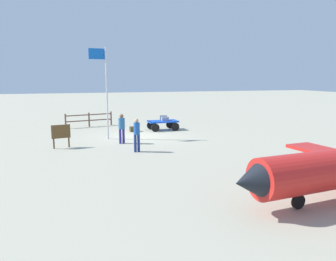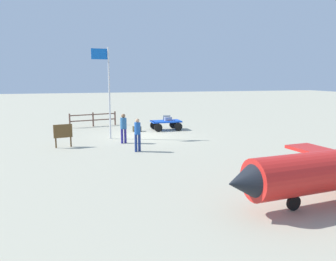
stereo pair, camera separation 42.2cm
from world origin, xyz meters
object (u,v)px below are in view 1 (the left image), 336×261
(suitcase_tan, at_px, (163,118))
(flagpole, at_px, (104,84))
(suitcase_grey, at_px, (134,129))
(worker_lead, at_px, (137,133))
(luggage_cart, at_px, (163,123))
(worker_trailing, at_px, (122,126))
(signboard, at_px, (61,133))
(suitcase_maroon, at_px, (165,119))

(suitcase_tan, height_order, flagpole, flagpole)
(suitcase_grey, distance_m, worker_lead, 6.37)
(luggage_cart, relative_size, worker_trailing, 1.26)
(suitcase_tan, xyz_separation_m, signboard, (7.03, 4.65, -0.04))
(suitcase_maroon, relative_size, suitcase_tan, 0.90)
(suitcase_tan, distance_m, worker_trailing, 5.75)
(suitcase_grey, xyz_separation_m, worker_trailing, (1.45, 3.89, 0.83))
(suitcase_grey, height_order, signboard, signboard)
(luggage_cart, height_order, signboard, signboard)
(worker_trailing, height_order, signboard, worker_trailing)
(flagpole, bearing_deg, suitcase_maroon, -152.28)
(luggage_cart, height_order, suitcase_tan, suitcase_tan)
(worker_trailing, relative_size, flagpole, 0.31)
(suitcase_grey, distance_m, worker_trailing, 4.24)
(luggage_cart, relative_size, suitcase_grey, 3.75)
(luggage_cart, relative_size, suitcase_maroon, 4.18)
(worker_lead, bearing_deg, suitcase_tan, -116.38)
(luggage_cart, xyz_separation_m, signboard, (6.85, 4.25, 0.32))
(suitcase_tan, xyz_separation_m, flagpole, (4.45, 2.76, 2.49))
(flagpole, xyz_separation_m, signboard, (2.57, 1.89, -2.52))
(worker_lead, height_order, flagpole, flagpole)
(luggage_cart, height_order, suitcase_grey, luggage_cart)
(suitcase_grey, bearing_deg, flagpole, 46.30)
(worker_trailing, bearing_deg, luggage_cart, -131.76)
(suitcase_maroon, relative_size, worker_trailing, 0.30)
(suitcase_maroon, relative_size, signboard, 0.41)
(worker_trailing, bearing_deg, suitcase_grey, -110.40)
(suitcase_grey, distance_m, signboard, 6.35)
(worker_lead, height_order, worker_trailing, same)
(luggage_cart, bearing_deg, suitcase_maroon, 171.88)
(suitcase_grey, relative_size, flagpole, 0.10)
(worker_trailing, distance_m, flagpole, 2.92)
(worker_trailing, height_order, flagpole, flagpole)
(signboard, bearing_deg, suitcase_tan, -146.50)
(worker_lead, bearing_deg, worker_trailing, -80.37)
(suitcase_maroon, distance_m, worker_lead, 7.12)
(luggage_cart, distance_m, suitcase_grey, 2.13)
(luggage_cart, bearing_deg, suitcase_grey, 2.38)
(flagpole, bearing_deg, signboard, 36.32)
(worker_trailing, relative_size, signboard, 1.35)
(suitcase_tan, height_order, signboard, signboard)
(suitcase_maroon, distance_m, worker_trailing, 5.44)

